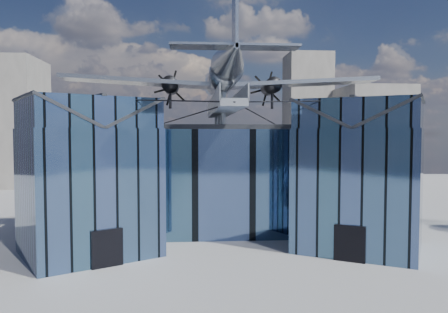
{
  "coord_description": "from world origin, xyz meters",
  "views": [
    {
      "loc": [
        -2.66,
        -34.38,
        9.11
      ],
      "look_at": [
        0.0,
        2.0,
        7.2
      ],
      "focal_mm": 35.0,
      "sensor_mm": 36.0,
      "label": 1
    }
  ],
  "objects": [
    {
      "name": "bg_towers",
      "position": [
        1.45,
        50.49,
        10.01
      ],
      "size": [
        77.0,
        24.5,
        26.0
      ],
      "color": "gray",
      "rests_on": "ground"
    },
    {
      "name": "ground_plane",
      "position": [
        0.0,
        0.0,
        0.0
      ],
      "size": [
        120.0,
        120.0,
        0.0
      ],
      "primitive_type": "plane",
      "color": "gray"
    },
    {
      "name": "museum",
      "position": [
        0.0,
        5.82,
        5.54
      ],
      "size": [
        32.88,
        24.5,
        17.6
      ],
      "color": "#405D83",
      "rests_on": "ground"
    }
  ]
}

